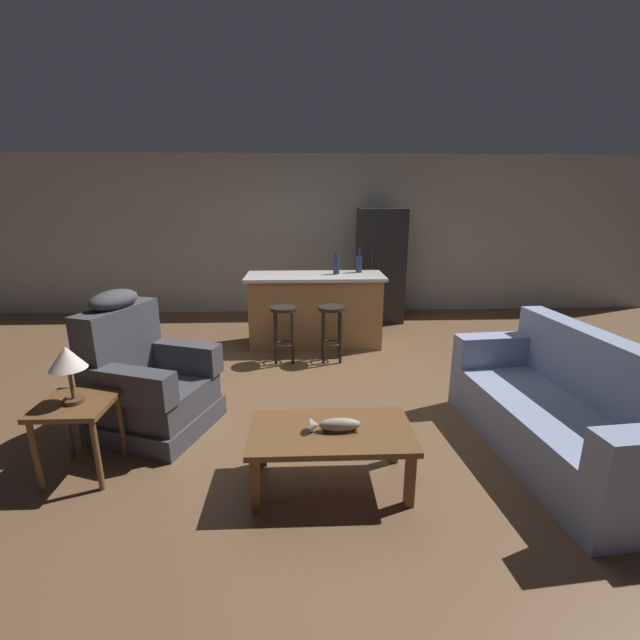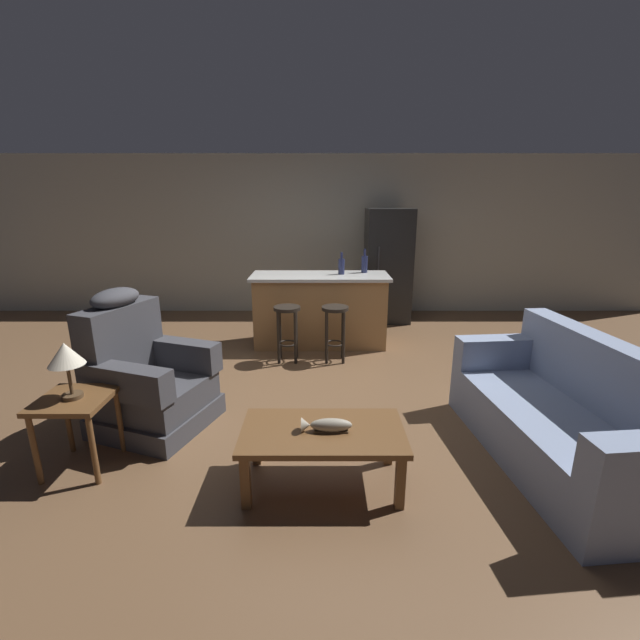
% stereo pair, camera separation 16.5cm
% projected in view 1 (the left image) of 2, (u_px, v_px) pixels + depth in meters
% --- Properties ---
extents(ground_plane, '(12.00, 12.00, 0.00)m').
position_uv_depth(ground_plane, '(319.00, 385.00, 4.55)').
color(ground_plane, brown).
extents(back_wall, '(12.00, 0.05, 2.60)m').
position_uv_depth(back_wall, '(312.00, 236.00, 7.19)').
color(back_wall, '#B2B2A3').
rests_on(back_wall, ground_plane).
extents(coffee_table, '(1.10, 0.60, 0.42)m').
position_uv_depth(coffee_table, '(331.00, 437.00, 2.89)').
color(coffee_table, brown).
rests_on(coffee_table, ground_plane).
extents(fish_figurine, '(0.34, 0.10, 0.10)m').
position_uv_depth(fish_figurine, '(335.00, 425.00, 2.85)').
color(fish_figurine, '#4C3823').
rests_on(fish_figurine, coffee_table).
extents(couch, '(1.01, 1.97, 0.94)m').
position_uv_depth(couch, '(565.00, 414.00, 3.24)').
color(couch, '#8493B2').
rests_on(couch, ground_plane).
extents(recliner_near_lamp, '(1.07, 1.07, 1.20)m').
position_uv_depth(recliner_near_lamp, '(146.00, 382.00, 3.61)').
color(recliner_near_lamp, '#3D3D42').
rests_on(recliner_near_lamp, ground_plane).
extents(end_table, '(0.48, 0.48, 0.56)m').
position_uv_depth(end_table, '(77.00, 415.00, 2.98)').
color(end_table, brown).
rests_on(end_table, ground_plane).
extents(table_lamp, '(0.24, 0.24, 0.41)m').
position_uv_depth(table_lamp, '(67.00, 361.00, 2.87)').
color(table_lamp, '#4C3823').
rests_on(table_lamp, end_table).
extents(kitchen_island, '(1.80, 0.70, 0.95)m').
position_uv_depth(kitchen_island, '(315.00, 310.00, 5.71)').
color(kitchen_island, '#9E7042').
rests_on(kitchen_island, ground_plane).
extents(bar_stool_left, '(0.32, 0.32, 0.68)m').
position_uv_depth(bar_stool_left, '(284.00, 324.00, 5.09)').
color(bar_stool_left, black).
rests_on(bar_stool_left, ground_plane).
extents(bar_stool_right, '(0.32, 0.32, 0.68)m').
position_uv_depth(bar_stool_right, '(332.00, 323.00, 5.11)').
color(bar_stool_right, black).
rests_on(bar_stool_right, ground_plane).
extents(refrigerator, '(0.70, 0.69, 1.76)m').
position_uv_depth(refrigerator, '(380.00, 265.00, 6.79)').
color(refrigerator, black).
rests_on(refrigerator, ground_plane).
extents(bottle_tall_green, '(0.08, 0.08, 0.29)m').
position_uv_depth(bottle_tall_green, '(336.00, 266.00, 5.60)').
color(bottle_tall_green, '#23284C').
rests_on(bottle_tall_green, kitchen_island).
extents(bottle_short_amber, '(0.08, 0.08, 0.32)m').
position_uv_depth(bottle_short_amber, '(359.00, 263.00, 5.73)').
color(bottle_short_amber, '#23284C').
rests_on(bottle_short_amber, kitchen_island).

